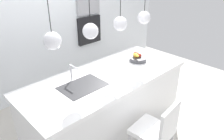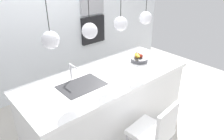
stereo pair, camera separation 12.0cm
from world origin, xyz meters
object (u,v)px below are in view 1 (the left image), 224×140
(microwave, at_px, (88,5))
(fruit_bowl, at_px, (138,58))
(chair_near, at_px, (157,130))
(oven, at_px, (89,30))

(microwave, bearing_deg, fruit_bowl, -100.15)
(fruit_bowl, bearing_deg, chair_near, -127.09)
(microwave, height_order, chair_near, microwave)
(oven, bearing_deg, fruit_bowl, -100.15)
(fruit_bowl, bearing_deg, oven, 79.85)
(microwave, bearing_deg, chair_near, -111.40)
(chair_near, bearing_deg, microwave, 68.60)
(oven, distance_m, chair_near, 2.69)
(oven, height_order, chair_near, oven)
(microwave, bearing_deg, oven, 0.00)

